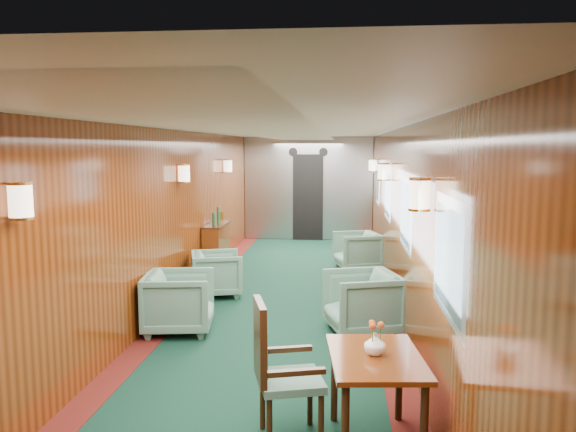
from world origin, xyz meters
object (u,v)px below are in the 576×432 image
object	(u,v)px
side_chair	(277,366)
armchair_left_near	(179,302)
armchair_left_far	(217,273)
armchair_right_far	(357,251)
armchair_right_near	(362,302)
dining_table	(375,370)
credenza	(217,248)

from	to	relation	value
side_chair	armchair_left_near	bearing A→B (deg)	105.90
armchair_left_far	armchair_right_far	world-z (taller)	armchair_right_far
armchair_left_far	armchair_right_near	world-z (taller)	armchair_right_near
armchair_left_near	armchair_right_near	bearing A→B (deg)	-93.61
dining_table	armchair_left_far	world-z (taller)	dining_table
dining_table	armchair_left_far	bearing A→B (deg)	111.30
side_chair	credenza	size ratio (longest dim) A/B	0.93
armchair_left_far	armchair_right_far	xyz separation A→B (m)	(2.09, 1.97, 0.01)
armchair_left_near	armchair_right_far	distance (m)	4.20
credenza	armchair_right_far	xyz separation A→B (m)	(2.41, 0.55, -0.11)
credenza	armchair_right_near	world-z (taller)	credenza
credenza	armchair_left_near	world-z (taller)	credenza
side_chair	armchair_left_far	bearing A→B (deg)	93.27
armchair_right_near	armchair_left_far	bearing A→B (deg)	-142.43
armchair_right_far	armchair_left_far	bearing A→B (deg)	-63.45
armchair_right_near	dining_table	bearing A→B (deg)	-16.89
armchair_right_far	dining_table	bearing A→B (deg)	-16.96
armchair_left_near	side_chair	bearing A→B (deg)	-156.76
armchair_right_far	credenza	bearing A→B (deg)	-93.94
armchair_left_far	side_chair	bearing A→B (deg)	-177.80
dining_table	credenza	world-z (taller)	credenza
credenza	armchair_left_near	xyz separation A→B (m)	(0.24, -3.05, -0.09)
dining_table	credenza	xyz separation A→B (m)	(-2.39, 5.43, -0.13)
dining_table	credenza	distance (m)	5.93
armchair_left_far	armchair_right_near	size ratio (longest dim) A/B	0.90
dining_table	side_chair	bearing A→B (deg)	172.20
credenza	armchair_right_near	distance (m)	3.74
credenza	armchair_right_far	bearing A→B (deg)	12.86
side_chair	armchair_right_far	bearing A→B (deg)	67.48
side_chair	armchair_right_near	xyz separation A→B (m)	(0.70, 2.52, -0.21)
side_chair	armchair_left_far	world-z (taller)	side_chair
credenza	armchair_right_near	bearing A→B (deg)	-50.41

